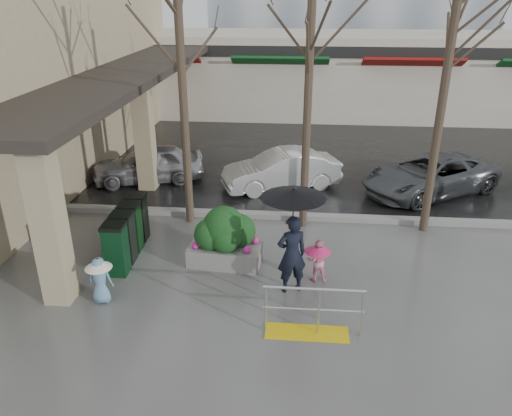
% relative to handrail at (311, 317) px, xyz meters
% --- Properties ---
extents(ground, '(120.00, 120.00, 0.00)m').
position_rel_handrail_xyz_m(ground, '(-1.36, 1.20, -0.38)').
color(ground, '#51514F').
rests_on(ground, ground).
extents(street_asphalt, '(120.00, 36.00, 0.01)m').
position_rel_handrail_xyz_m(street_asphalt, '(-1.36, 23.20, -0.37)').
color(street_asphalt, black).
rests_on(street_asphalt, ground).
extents(curb, '(120.00, 0.30, 0.15)m').
position_rel_handrail_xyz_m(curb, '(-1.36, 5.20, -0.30)').
color(curb, gray).
rests_on(curb, ground).
extents(near_building, '(6.00, 18.00, 8.00)m').
position_rel_handrail_xyz_m(near_building, '(-10.36, 9.20, 3.62)').
color(near_building, tan).
rests_on(near_building, ground).
extents(canopy_slab, '(2.80, 18.00, 0.25)m').
position_rel_handrail_xyz_m(canopy_slab, '(-6.16, 9.20, 3.25)').
color(canopy_slab, '#2D2823').
rests_on(canopy_slab, pillar_front).
extents(pillar_front, '(0.55, 0.55, 3.50)m').
position_rel_handrail_xyz_m(pillar_front, '(-5.26, 0.70, 1.37)').
color(pillar_front, tan).
rests_on(pillar_front, ground).
extents(pillar_back, '(0.55, 0.55, 3.50)m').
position_rel_handrail_xyz_m(pillar_back, '(-5.26, 7.20, 1.37)').
color(pillar_back, tan).
rests_on(pillar_back, ground).
extents(storefront_row, '(34.00, 6.74, 4.00)m').
position_rel_handrail_xyz_m(storefront_row, '(0.64, 19.17, 1.64)').
color(storefront_row, beige).
rests_on(storefront_row, ground).
extents(handrail, '(1.90, 0.50, 1.03)m').
position_rel_handrail_xyz_m(handrail, '(0.00, 0.00, 0.00)').
color(handrail, yellow).
rests_on(handrail, ground).
extents(tree_west, '(3.20, 3.20, 6.80)m').
position_rel_handrail_xyz_m(tree_west, '(-3.36, 4.80, 4.71)').
color(tree_west, '#382B21').
rests_on(tree_west, ground).
extents(tree_midwest, '(3.20, 3.20, 7.00)m').
position_rel_handrail_xyz_m(tree_midwest, '(-0.16, 4.80, 4.86)').
color(tree_midwest, '#382B21').
rests_on(tree_midwest, ground).
extents(tree_mideast, '(3.20, 3.20, 6.50)m').
position_rel_handrail_xyz_m(tree_mideast, '(3.14, 4.80, 4.48)').
color(tree_mideast, '#382B21').
rests_on(tree_mideast, ground).
extents(woman, '(1.35, 1.35, 2.43)m').
position_rel_handrail_xyz_m(woman, '(-0.41, 1.48, 1.08)').
color(woman, black).
rests_on(woman, ground).
extents(child_pink, '(0.61, 0.61, 1.00)m').
position_rel_handrail_xyz_m(child_pink, '(0.16, 1.95, 0.21)').
color(child_pink, pink).
rests_on(child_pink, ground).
extents(child_blue, '(0.56, 0.56, 1.04)m').
position_rel_handrail_xyz_m(child_blue, '(-4.36, 0.69, 0.24)').
color(child_blue, '#6591B5').
rests_on(child_blue, ground).
extents(planter, '(1.77, 1.04, 1.48)m').
position_rel_handrail_xyz_m(planter, '(-2.00, 2.50, 0.33)').
color(planter, slate).
rests_on(planter, ground).
extents(news_boxes, '(0.57, 2.26, 1.25)m').
position_rel_handrail_xyz_m(news_boxes, '(-4.45, 2.71, 0.25)').
color(news_boxes, '#0C371B').
rests_on(news_boxes, ground).
extents(car_a, '(3.97, 2.48, 1.26)m').
position_rel_handrail_xyz_m(car_a, '(-5.42, 7.82, 0.25)').
color(car_a, '#A7A6AB').
rests_on(car_a, ground).
extents(car_b, '(4.05, 2.63, 1.26)m').
position_rel_handrail_xyz_m(car_b, '(-0.89, 7.58, 0.25)').
color(car_b, silver).
rests_on(car_b, ground).
extents(car_c, '(4.96, 4.16, 1.26)m').
position_rel_handrail_xyz_m(car_c, '(3.86, 7.57, 0.25)').
color(car_c, '#525559').
rests_on(car_c, ground).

